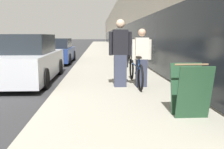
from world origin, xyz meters
name	(u,v)px	position (x,y,z in m)	size (l,w,h in m)	color
sidewalk_slab	(103,50)	(4.77, 21.00, 0.07)	(3.22, 70.00, 0.13)	#A39E8E
storefront_facade	(150,27)	(11.41, 29.00, 2.65)	(10.01, 70.00, 5.32)	beige
tandem_bicycle	(136,72)	(5.32, 1.51, 0.49)	(0.52, 2.32, 0.84)	black
person_rider	(142,58)	(5.43, 1.22, 0.90)	(0.52, 0.20, 1.54)	#33384C
person_bystander	(120,53)	(4.86, 1.27, 1.03)	(0.61, 0.24, 1.78)	#33384C
bike_rack_hoop	(127,55)	(5.55, 5.65, 0.64)	(0.05, 0.60, 0.84)	black
cruiser_bike_nearest	(129,56)	(5.82, 6.97, 0.50)	(0.52, 1.74, 0.87)	black
sandwich_board_sign	(190,90)	(5.82, -1.31, 0.58)	(0.56, 0.56, 0.90)	#23472D
parked_sedan_curbside	(25,60)	(1.89, 2.95, 0.70)	(1.96, 4.45, 1.53)	silver
vintage_roadster_curbside	(56,52)	(1.92, 8.71, 0.62)	(1.92, 4.09, 1.35)	navy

